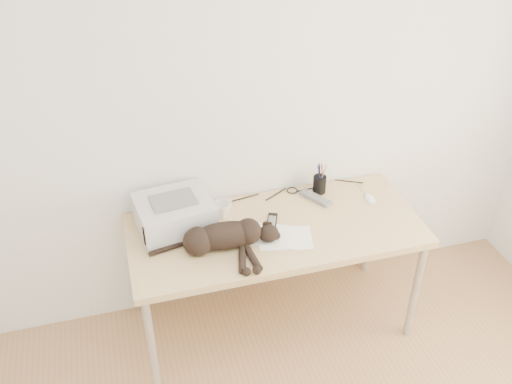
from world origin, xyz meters
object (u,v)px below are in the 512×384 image
object	(u,v)px
pen_cup	(320,184)
mouse	(370,198)
mug	(223,210)
desk	(271,237)
cat	(221,238)
printer	(175,214)

from	to	relation	value
pen_cup	mouse	distance (m)	0.30
mug	pen_cup	world-z (taller)	pen_cup
desk	cat	size ratio (longest dim) A/B	2.36
desk	pen_cup	size ratio (longest dim) A/B	8.12
desk	printer	world-z (taller)	printer
mug	mouse	world-z (taller)	mug
pen_cup	mouse	xyz separation A→B (m)	(0.25, -0.16, -0.04)
mug	printer	bearing A→B (deg)	-174.39
printer	pen_cup	bearing A→B (deg)	7.25
printer	pen_cup	size ratio (longest dim) A/B	2.18
desk	pen_cup	bearing A→B (deg)	26.57
pen_cup	mouse	world-z (taller)	pen_cup
printer	mug	xyz separation A→B (m)	(0.27, 0.03, -0.04)
pen_cup	mug	bearing A→B (deg)	-172.02
cat	mug	xyz separation A→B (m)	(0.07, 0.27, -0.02)
desk	printer	bearing A→B (deg)	172.97
printer	pen_cup	world-z (taller)	pen_cup
printer	mouse	distance (m)	1.13
cat	pen_cup	bearing A→B (deg)	29.88
cat	pen_cup	distance (m)	0.76
cat	pen_cup	world-z (taller)	pen_cup
pen_cup	desk	bearing A→B (deg)	-153.43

